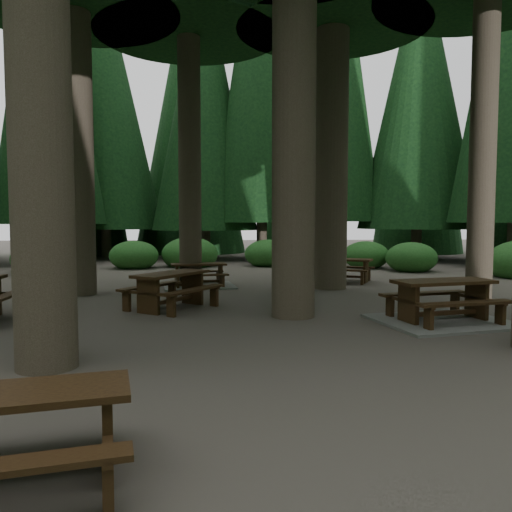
{
  "coord_description": "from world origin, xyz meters",
  "views": [
    {
      "loc": [
        -0.56,
        -9.4,
        1.86
      ],
      "look_at": [
        0.16,
        1.47,
        1.1
      ],
      "focal_mm": 35.0,
      "sensor_mm": 36.0,
      "label": 1
    }
  ],
  "objects": [
    {
      "name": "shrub_ring",
      "position": [
        0.7,
        0.75,
        0.4
      ],
      "size": [
        23.86,
        24.64,
        1.49
      ],
      "color": "#276321",
      "rests_on": "ground"
    },
    {
      "name": "ground",
      "position": [
        0.0,
        0.0,
        0.0
      ],
      "size": [
        80.0,
        80.0,
        0.0
      ],
      "primitive_type": "plane",
      "color": "#524B42",
      "rests_on": "ground"
    },
    {
      "name": "picnic_table_a",
      "position": [
        3.46,
        -0.6,
        0.27
      ],
      "size": [
        2.69,
        2.38,
        0.79
      ],
      "rotation": [
        0.0,
        0.0,
        0.21
      ],
      "color": "gray",
      "rests_on": "ground"
    },
    {
      "name": "picnic_table_d",
      "position": [
        3.16,
        5.67,
        0.47
      ],
      "size": [
        2.06,
        1.92,
        0.71
      ],
      "rotation": [
        0.0,
        0.0,
        -0.47
      ],
      "color": "black",
      "rests_on": "ground"
    },
    {
      "name": "picnic_table_f",
      "position": [
        -1.66,
        1.21,
        0.51
      ],
      "size": [
        2.2,
        2.29,
        0.78
      ],
      "rotation": [
        0.0,
        0.0,
        0.97
      ],
      "color": "black",
      "rests_on": "ground"
    },
    {
      "name": "picnic_table_e",
      "position": [
        -2.02,
        -5.92,
        0.45
      ],
      "size": [
        1.82,
        1.59,
        0.68
      ],
      "rotation": [
        0.0,
        0.0,
        0.22
      ],
      "color": "black",
      "rests_on": "ground"
    },
    {
      "name": "picnic_table_c",
      "position": [
        -1.26,
        4.75,
        0.21
      ],
      "size": [
        2.19,
        1.9,
        0.67
      ],
      "rotation": [
        0.0,
        0.0,
        0.15
      ],
      "color": "gray",
      "rests_on": "ground"
    }
  ]
}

